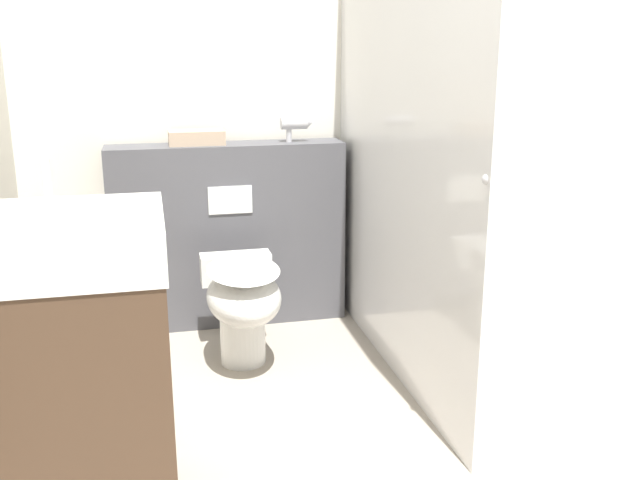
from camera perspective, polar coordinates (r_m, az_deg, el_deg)
The scene contains 7 objects.
wall_back at distance 3.87m, azimuth -3.91°, elevation 12.48°, with size 8.00×0.06×2.50m.
partition_panel at distance 3.78m, azimuth -7.29°, elevation 0.44°, with size 1.21×0.23×0.96m.
shower_glass at distance 3.08m, azimuth 6.12°, elevation 8.48°, with size 0.04×1.79×2.16m.
toilet at distance 3.26m, azimuth -6.20°, elevation -4.79°, with size 0.34×0.59×0.49m.
sink_vanity at distance 2.28m, azimuth -20.09°, elevation -10.28°, with size 0.65×0.57×1.12m.
hair_drier at distance 3.72m, azimuth -1.98°, elevation 9.23°, with size 0.17×0.06×0.13m.
folded_towel at distance 3.67m, azimuth -9.84°, elevation 8.08°, with size 0.28×0.15×0.07m.
Camera 1 is at (-0.65, -1.60, 1.44)m, focal length 40.00 mm.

